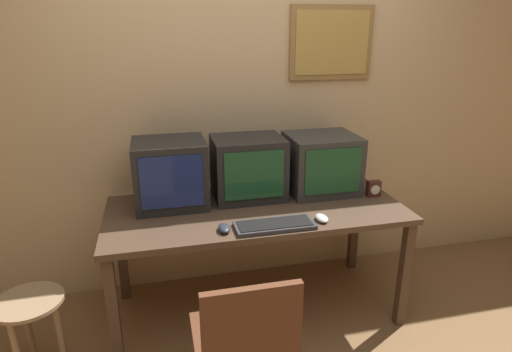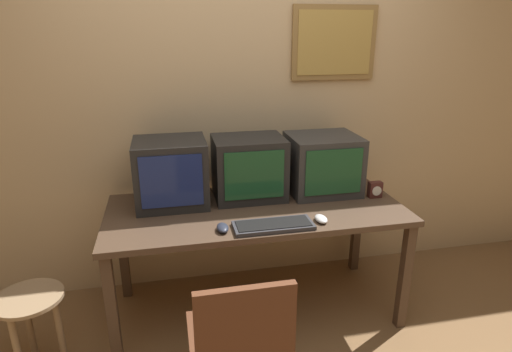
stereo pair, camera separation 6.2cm
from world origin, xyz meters
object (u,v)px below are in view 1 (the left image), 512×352
(mouse_far_corner, at_px, (224,228))
(desk_clock, at_px, (374,189))
(monitor_center, at_px, (248,168))
(monitor_right, at_px, (321,163))
(monitor_left, at_px, (170,173))
(mouse_near_keyboard, at_px, (322,218))
(keyboard_main, at_px, (275,225))
(side_stool, at_px, (31,317))

(mouse_far_corner, relative_size, desk_clock, 1.09)
(monitor_center, distance_m, monitor_right, 0.49)
(monitor_left, distance_m, mouse_near_keyboard, 0.94)
(mouse_near_keyboard, distance_m, desk_clock, 0.54)
(mouse_near_keyboard, relative_size, mouse_far_corner, 0.99)
(monitor_right, xyz_separation_m, keyboard_main, (-0.45, -0.47, -0.18))
(desk_clock, height_order, side_stool, desk_clock)
(monitor_left, xyz_separation_m, monitor_center, (0.48, 0.01, -0.01))
(mouse_near_keyboard, height_order, mouse_far_corner, mouse_far_corner)
(monitor_center, xyz_separation_m, monitor_right, (0.49, -0.00, -0.01))
(monitor_left, xyz_separation_m, keyboard_main, (0.53, -0.46, -0.19))
(mouse_near_keyboard, bearing_deg, mouse_far_corner, -179.87)
(monitor_right, bearing_deg, side_stool, -166.25)
(monitor_left, relative_size, side_stool, 0.95)
(monitor_center, distance_m, desk_clock, 0.82)
(keyboard_main, bearing_deg, side_stool, 178.19)
(monitor_left, xyz_separation_m, monitor_right, (0.97, 0.01, -0.01))
(monitor_left, distance_m, keyboard_main, 0.72)
(mouse_far_corner, bearing_deg, monitor_center, 62.87)
(keyboard_main, distance_m, side_stool, 1.35)
(monitor_left, bearing_deg, mouse_far_corner, -60.50)
(monitor_right, height_order, mouse_far_corner, monitor_right)
(monitor_right, relative_size, mouse_near_keyboard, 4.01)
(monitor_right, distance_m, desk_clock, 0.37)
(mouse_near_keyboard, distance_m, side_stool, 1.62)
(monitor_center, bearing_deg, side_stool, -161.01)
(monitor_left, relative_size, mouse_near_keyboard, 3.87)
(mouse_far_corner, bearing_deg, side_stool, 178.63)
(monitor_center, height_order, side_stool, monitor_center)
(monitor_center, bearing_deg, monitor_right, -0.51)
(keyboard_main, bearing_deg, monitor_left, 138.96)
(mouse_near_keyboard, bearing_deg, monitor_center, 125.45)
(monitor_center, height_order, mouse_near_keyboard, monitor_center)
(monitor_left, bearing_deg, side_stool, -151.56)
(keyboard_main, relative_size, mouse_near_keyboard, 3.97)
(keyboard_main, bearing_deg, mouse_near_keyboard, 3.63)
(monitor_center, bearing_deg, mouse_far_corner, -117.13)
(monitor_left, xyz_separation_m, mouse_near_keyboard, (0.81, -0.44, -0.18))
(mouse_near_keyboard, height_order, desk_clock, desk_clock)
(monitor_left, distance_m, desk_clock, 1.29)
(monitor_right, bearing_deg, monitor_left, -179.42)
(monitor_right, bearing_deg, desk_clock, -30.87)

